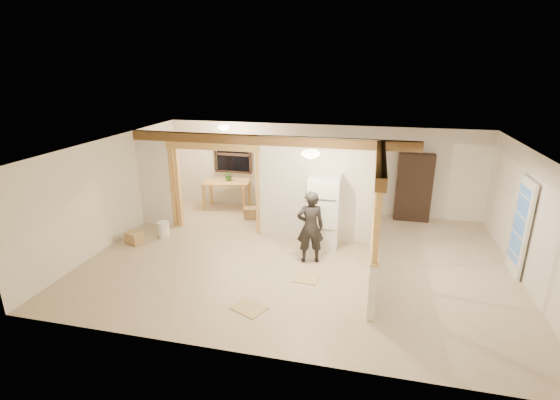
% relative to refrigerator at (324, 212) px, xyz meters
% --- Properties ---
extents(floor, '(9.00, 6.50, 0.01)m').
position_rel_refrigerator_xyz_m(floor, '(-0.44, -0.80, -0.86)').
color(floor, '#BEAB8D').
rests_on(floor, ground).
extents(ceiling, '(9.00, 6.50, 0.01)m').
position_rel_refrigerator_xyz_m(ceiling, '(-0.44, -0.80, 1.64)').
color(ceiling, white).
extents(wall_back, '(9.00, 0.01, 2.50)m').
position_rel_refrigerator_xyz_m(wall_back, '(-0.44, 2.45, 0.39)').
color(wall_back, white).
rests_on(wall_back, floor).
extents(wall_front, '(9.00, 0.01, 2.50)m').
position_rel_refrigerator_xyz_m(wall_front, '(-0.44, -4.05, 0.39)').
color(wall_front, white).
rests_on(wall_front, floor).
extents(wall_left, '(0.01, 6.50, 2.50)m').
position_rel_refrigerator_xyz_m(wall_left, '(-4.94, -0.80, 0.39)').
color(wall_left, white).
rests_on(wall_left, floor).
extents(wall_right, '(0.01, 6.50, 2.50)m').
position_rel_refrigerator_xyz_m(wall_right, '(4.06, -0.80, 0.39)').
color(wall_right, white).
rests_on(wall_right, floor).
extents(partition_left_stub, '(0.90, 0.12, 2.50)m').
position_rel_refrigerator_xyz_m(partition_left_stub, '(-4.49, 0.40, 0.39)').
color(partition_left_stub, silver).
rests_on(partition_left_stub, floor).
extents(partition_center, '(2.80, 0.12, 2.50)m').
position_rel_refrigerator_xyz_m(partition_center, '(-0.24, 0.40, 0.39)').
color(partition_center, silver).
rests_on(partition_center, floor).
extents(doorway_frame, '(2.46, 0.14, 2.20)m').
position_rel_refrigerator_xyz_m(doorway_frame, '(-2.84, 0.40, 0.24)').
color(doorway_frame, tan).
rests_on(doorway_frame, floor).
extents(header_beam_back, '(7.00, 0.18, 0.22)m').
position_rel_refrigerator_xyz_m(header_beam_back, '(-1.44, 0.40, 1.52)').
color(header_beam_back, brown).
rests_on(header_beam_back, ceiling).
extents(header_beam_right, '(0.18, 3.30, 0.22)m').
position_rel_refrigerator_xyz_m(header_beam_right, '(1.16, -1.20, 1.52)').
color(header_beam_right, brown).
rests_on(header_beam_right, ceiling).
extents(pony_wall, '(0.12, 3.20, 1.00)m').
position_rel_refrigerator_xyz_m(pony_wall, '(1.16, -1.20, -0.36)').
color(pony_wall, silver).
rests_on(pony_wall, floor).
extents(stud_partition, '(0.14, 3.20, 1.32)m').
position_rel_refrigerator_xyz_m(stud_partition, '(1.16, -1.20, 0.80)').
color(stud_partition, tan).
rests_on(stud_partition, pony_wall).
extents(window_back, '(1.12, 0.10, 1.10)m').
position_rel_refrigerator_xyz_m(window_back, '(-3.04, 2.37, 0.69)').
color(window_back, black).
rests_on(window_back, wall_back).
extents(french_door, '(0.12, 0.86, 2.00)m').
position_rel_refrigerator_xyz_m(french_door, '(3.98, -0.40, 0.14)').
color(french_door, white).
rests_on(french_door, floor).
extents(ceiling_dome_main, '(0.36, 0.36, 0.16)m').
position_rel_refrigerator_xyz_m(ceiling_dome_main, '(-0.14, -1.30, 1.62)').
color(ceiling_dome_main, '#FFEABF').
rests_on(ceiling_dome_main, ceiling).
extents(ceiling_dome_util, '(0.32, 0.32, 0.14)m').
position_rel_refrigerator_xyz_m(ceiling_dome_util, '(-2.94, 1.50, 1.62)').
color(ceiling_dome_util, '#FFEABF').
rests_on(ceiling_dome_util, ceiling).
extents(hanging_bulb, '(0.07, 0.07, 0.07)m').
position_rel_refrigerator_xyz_m(hanging_bulb, '(-2.44, 0.80, 1.32)').
color(hanging_bulb, '#FFD88C').
rests_on(hanging_bulb, ceiling).
extents(refrigerator, '(0.71, 0.69, 1.71)m').
position_rel_refrigerator_xyz_m(refrigerator, '(0.00, 0.00, 0.00)').
color(refrigerator, silver).
rests_on(refrigerator, floor).
extents(woman, '(0.67, 0.54, 1.60)m').
position_rel_refrigerator_xyz_m(woman, '(-0.18, -0.86, -0.06)').
color(woman, '#262323').
rests_on(woman, floor).
extents(work_table, '(1.44, 0.93, 0.84)m').
position_rel_refrigerator_xyz_m(work_table, '(-3.11, 1.94, -0.44)').
color(work_table, tan).
rests_on(work_table, floor).
extents(potted_plant, '(0.37, 0.34, 0.33)m').
position_rel_refrigerator_xyz_m(potted_plant, '(-3.05, 2.02, 0.15)').
color(potted_plant, '#33732B').
rests_on(potted_plant, work_table).
extents(shop_vac, '(0.51, 0.51, 0.59)m').
position_rel_refrigerator_xyz_m(shop_vac, '(-4.64, 0.84, -0.56)').
color(shop_vac, '#A91608').
rests_on(shop_vac, floor).
extents(bookshelf, '(0.93, 0.31, 1.86)m').
position_rel_refrigerator_xyz_m(bookshelf, '(2.14, 2.23, 0.07)').
color(bookshelf, black).
rests_on(bookshelf, floor).
extents(bucket, '(0.32, 0.32, 0.37)m').
position_rel_refrigerator_xyz_m(bucket, '(-3.94, -0.36, -0.67)').
color(bucket, white).
rests_on(bucket, floor).
extents(box_util_a, '(0.40, 0.36, 0.29)m').
position_rel_refrigerator_xyz_m(box_util_a, '(-2.22, 1.35, -0.71)').
color(box_util_a, '#AB8553').
rests_on(box_util_a, floor).
extents(box_util_b, '(0.33, 0.33, 0.24)m').
position_rel_refrigerator_xyz_m(box_util_b, '(-4.49, 0.78, -0.74)').
color(box_util_b, '#AB8553').
rests_on(box_util_b, floor).
extents(box_front, '(0.42, 0.38, 0.29)m').
position_rel_refrigerator_xyz_m(box_front, '(-4.42, -0.91, -0.71)').
color(box_front, '#AB8553').
rests_on(box_front, floor).
extents(floor_panel_near, '(0.53, 0.53, 0.02)m').
position_rel_refrigerator_xyz_m(floor_panel_near, '(-0.12, -1.62, -0.85)').
color(floor_panel_near, tan).
rests_on(floor_panel_near, floor).
extents(floor_panel_far, '(0.69, 0.64, 0.02)m').
position_rel_refrigerator_xyz_m(floor_panel_far, '(-0.92, -2.91, -0.85)').
color(floor_panel_far, tan).
rests_on(floor_panel_far, floor).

